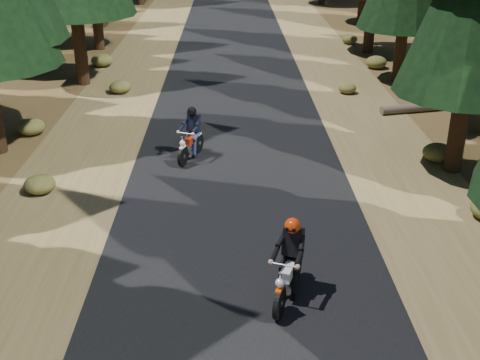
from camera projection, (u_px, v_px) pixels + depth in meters
The scene contains 8 objects.
ground at pixel (241, 256), 12.82m from camera, with size 120.00×120.00×0.00m, color #463219.
road at pixel (238, 165), 17.37m from camera, with size 6.00×100.00×0.01m, color black.
shoulder_l at pixel (78, 166), 17.29m from camera, with size 3.20×100.00×0.01m, color brown.
shoulder_r at pixel (396, 163), 17.46m from camera, with size 3.20×100.00×0.01m, color brown.
log_near at pixel (448, 105), 22.10m from camera, with size 0.32×0.32×5.39m, color #4C4233.
understory_shrubs at pixel (257, 135), 18.86m from camera, with size 14.22×32.85×0.60m.
rider_lead at pixel (288, 274), 11.18m from camera, with size 1.16×1.92×1.64m.
rider_follow at pixel (191, 143), 17.55m from camera, with size 1.10×1.82×1.55m.
Camera 1 is at (-0.24, -11.01, 6.76)m, focal length 45.00 mm.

